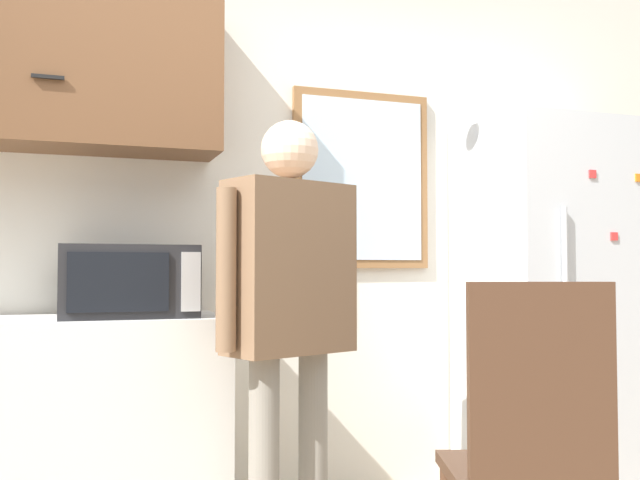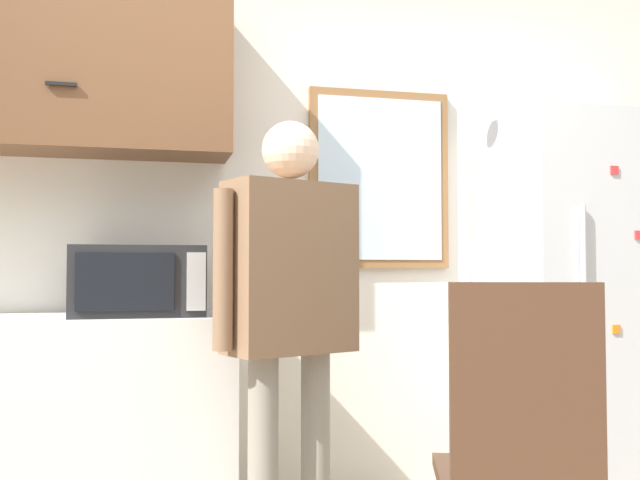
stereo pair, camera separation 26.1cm
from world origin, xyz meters
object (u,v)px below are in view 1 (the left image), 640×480
Objects in this scene: person at (289,290)px; refrigerator at (555,307)px; chair at (530,443)px; microwave at (128,281)px.

refrigerator reaches higher than person.
refrigerator reaches higher than chair.
person is 1.57× the size of chair.
microwave is at bearing -26.98° from chair.
refrigerator reaches higher than microwave.
microwave is 0.29× the size of refrigerator.
microwave is at bearing 179.23° from refrigerator.
person is 0.99m from chair.
refrigerator is 1.72× the size of chair.
refrigerator is (2.01, -0.03, -0.14)m from microwave.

